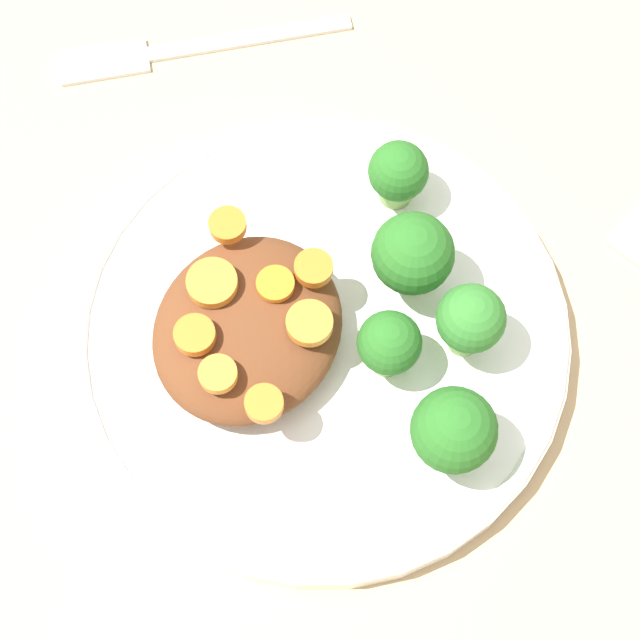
{
  "coord_description": "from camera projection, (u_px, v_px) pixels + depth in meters",
  "views": [
    {
      "loc": [
        -0.19,
        -0.1,
        0.55
      ],
      "look_at": [
        0.0,
        0.0,
        0.03
      ],
      "focal_mm": 60.0,
      "sensor_mm": 36.0,
      "label": 1
    }
  ],
  "objects": [
    {
      "name": "broccoli_floret_4",
      "position": [
        453.0,
        431.0,
        0.52
      ],
      "size": [
        0.04,
        0.04,
        0.06
      ],
      "color": "#759E51",
      "rests_on": "plate"
    },
    {
      "name": "broccoli_floret_2",
      "position": [
        413.0,
        255.0,
        0.55
      ],
      "size": [
        0.04,
        0.04,
        0.06
      ],
      "color": "#7FA85B",
      "rests_on": "plate"
    },
    {
      "name": "plate",
      "position": [
        320.0,
        334.0,
        0.58
      ],
      "size": [
        0.27,
        0.27,
        0.02
      ],
      "color": "white",
      "rests_on": "ground_plane"
    },
    {
      "name": "fork",
      "position": [
        176.0,
        49.0,
        0.66
      ],
      "size": [
        0.13,
        0.15,
        0.01
      ],
      "rotation": [
        0.0,
        0.0,
        8.53
      ],
      "color": "silver",
      "rests_on": "ground_plane"
    },
    {
      "name": "carrot_slice_3",
      "position": [
        195.0,
        335.0,
        0.53
      ],
      "size": [
        0.02,
        0.02,
        0.01
      ],
      "primitive_type": "cylinder",
      "color": "orange",
      "rests_on": "stew_mound"
    },
    {
      "name": "broccoli_floret_1",
      "position": [
        387.0,
        348.0,
        0.54
      ],
      "size": [
        0.03,
        0.03,
        0.05
      ],
      "color": "#7FA85B",
      "rests_on": "plate"
    },
    {
      "name": "broccoli_floret_3",
      "position": [
        405.0,
        176.0,
        0.58
      ],
      "size": [
        0.03,
        0.03,
        0.04
      ],
      "color": "#759E51",
      "rests_on": "plate"
    },
    {
      "name": "carrot_slice_7",
      "position": [
        212.0,
        283.0,
        0.54
      ],
      "size": [
        0.03,
        0.03,
        0.01
      ],
      "primitive_type": "cylinder",
      "color": "orange",
      "rests_on": "stew_mound"
    },
    {
      "name": "carrot_slice_1",
      "position": [
        271.0,
        292.0,
        0.54
      ],
      "size": [
        0.02,
        0.02,
        0.0
      ],
      "primitive_type": "cylinder",
      "color": "orange",
      "rests_on": "stew_mound"
    },
    {
      "name": "carrot_slice_4",
      "position": [
        314.0,
        325.0,
        0.54
      ],
      "size": [
        0.02,
        0.02,
        0.01
      ],
      "primitive_type": "cylinder",
      "color": "orange",
      "rests_on": "stew_mound"
    },
    {
      "name": "carrot_slice_6",
      "position": [
        314.0,
        268.0,
        0.55
      ],
      "size": [
        0.02,
        0.02,
        0.01
      ],
      "primitive_type": "cylinder",
      "color": "orange",
      "rests_on": "stew_mound"
    },
    {
      "name": "carrot_slice_0",
      "position": [
        228.0,
        225.0,
        0.56
      ],
      "size": [
        0.02,
        0.02,
        0.01
      ],
      "primitive_type": "cylinder",
      "color": "orange",
      "rests_on": "stew_mound"
    },
    {
      "name": "broccoli_floret_0",
      "position": [
        470.0,
        320.0,
        0.54
      ],
      "size": [
        0.04,
        0.04,
        0.05
      ],
      "color": "#7FA85B",
      "rests_on": "plate"
    },
    {
      "name": "stew_mound",
      "position": [
        248.0,
        329.0,
        0.56
      ],
      "size": [
        0.11,
        0.1,
        0.03
      ],
      "primitive_type": "ellipsoid",
      "color": "brown",
      "rests_on": "plate"
    },
    {
      "name": "carrot_slice_2",
      "position": [
        218.0,
        374.0,
        0.53
      ],
      "size": [
        0.02,
        0.02,
        0.01
      ],
      "primitive_type": "cylinder",
      "color": "orange",
      "rests_on": "stew_mound"
    },
    {
      "name": "ground_plane",
      "position": [
        320.0,
        342.0,
        0.59
      ],
      "size": [
        4.0,
        4.0,
        0.0
      ],
      "primitive_type": "plane",
      "color": "tan"
    },
    {
      "name": "carrot_slice_5",
      "position": [
        260.0,
        402.0,
        0.52
      ],
      "size": [
        0.02,
        0.02,
        0.01
      ],
      "primitive_type": "cylinder",
      "color": "orange",
      "rests_on": "stew_mound"
    }
  ]
}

